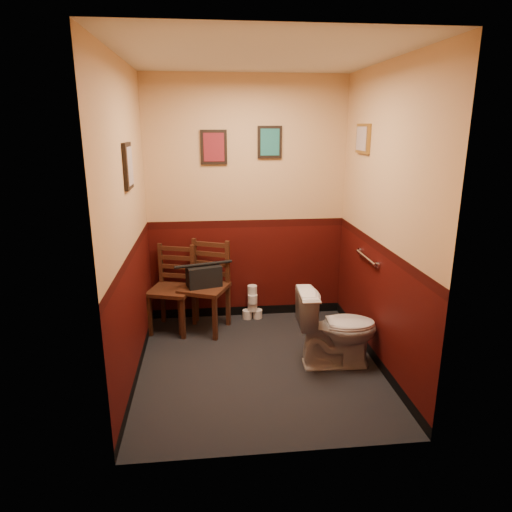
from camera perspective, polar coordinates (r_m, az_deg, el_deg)
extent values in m
cube|color=black|center=(4.41, 0.36, -13.50)|extent=(2.20, 2.40, 0.00)
cube|color=silver|center=(3.87, 0.44, 23.82)|extent=(2.20, 2.40, 0.00)
cube|color=#3A0A07|center=(5.10, -1.17, 6.73)|extent=(2.20, 0.00, 2.70)
cube|color=#3A0A07|center=(2.78, 3.25, -1.28)|extent=(2.20, 0.00, 2.70)
cube|color=#3A0A07|center=(3.96, -15.66, 3.40)|extent=(0.00, 2.40, 2.70)
cube|color=#3A0A07|center=(4.20, 15.53, 4.11)|extent=(0.00, 2.40, 2.70)
cylinder|color=silver|center=(4.50, 13.60, -0.21)|extent=(0.03, 0.50, 0.03)
cylinder|color=silver|center=(4.29, 14.95, -1.13)|extent=(0.02, 0.06, 0.06)
cylinder|color=silver|center=(4.74, 12.83, 0.64)|extent=(0.02, 0.06, 0.06)
cube|color=black|center=(5.00, -5.30, 13.39)|extent=(0.28, 0.03, 0.36)
cube|color=maroon|center=(4.98, -5.29, 13.39)|extent=(0.22, 0.01, 0.30)
cube|color=black|center=(5.05, 1.73, 14.04)|extent=(0.26, 0.03, 0.34)
cube|color=#226F6A|center=(5.03, 1.75, 14.04)|extent=(0.20, 0.01, 0.28)
cube|color=black|center=(3.98, -15.73, 10.77)|extent=(0.03, 0.30, 0.38)
cube|color=tan|center=(3.98, -15.48, 10.78)|extent=(0.01, 0.24, 0.31)
cube|color=olive|center=(4.67, 13.24, 14.10)|extent=(0.03, 0.34, 0.28)
cube|color=tan|center=(4.67, 13.04, 14.11)|extent=(0.01, 0.28, 0.22)
imported|color=white|center=(4.34, 10.05, -8.88)|extent=(0.76, 0.45, 0.73)
cylinder|color=silver|center=(4.53, 12.57, -12.22)|extent=(0.12, 0.12, 0.12)
cylinder|color=silver|center=(4.44, 12.73, -9.90)|extent=(0.02, 0.02, 0.35)
cube|color=#502818|center=(5.01, -10.53, -4.23)|extent=(0.54, 0.54, 0.04)
cube|color=#502818|center=(5.00, -13.16, -7.27)|extent=(0.05, 0.05, 0.46)
cube|color=#502818|center=(5.32, -11.56, -5.74)|extent=(0.05, 0.05, 0.46)
cube|color=#502818|center=(4.87, -9.13, -7.70)|extent=(0.05, 0.05, 0.46)
cube|color=#502818|center=(5.19, -7.74, -6.10)|extent=(0.05, 0.05, 0.46)
cube|color=#502818|center=(5.17, -11.82, -0.94)|extent=(0.05, 0.05, 0.46)
cube|color=#502818|center=(5.04, -7.92, -1.18)|extent=(0.05, 0.05, 0.46)
cube|color=#502818|center=(5.14, -9.83, -2.43)|extent=(0.34, 0.13, 0.05)
cube|color=#502818|center=(5.11, -9.88, -1.34)|extent=(0.34, 0.13, 0.05)
cube|color=#502818|center=(5.08, -9.94, -0.23)|extent=(0.34, 0.13, 0.05)
cube|color=#502818|center=(5.05, -9.99, 0.90)|extent=(0.34, 0.13, 0.05)
cube|color=#502818|center=(4.94, -6.48, -4.01)|extent=(0.60, 0.60, 0.04)
cube|color=#502818|center=(4.95, -9.39, -7.15)|extent=(0.06, 0.06, 0.49)
cube|color=#502818|center=(5.27, -7.50, -5.58)|extent=(0.06, 0.06, 0.49)
cube|color=#502818|center=(4.80, -5.16, -7.76)|extent=(0.06, 0.06, 0.49)
cube|color=#502818|center=(5.13, -3.50, -6.09)|extent=(0.06, 0.06, 0.49)
cube|color=#502818|center=(5.12, -7.68, -0.47)|extent=(0.05, 0.05, 0.49)
cube|color=#502818|center=(4.97, -3.58, -0.85)|extent=(0.05, 0.05, 0.49)
cube|color=#502818|center=(5.08, -5.62, -2.12)|extent=(0.35, 0.17, 0.05)
cube|color=#502818|center=(5.05, -5.65, -0.95)|extent=(0.35, 0.17, 0.05)
cube|color=#502818|center=(5.02, -5.68, 0.24)|extent=(0.35, 0.17, 0.05)
cube|color=#502818|center=(4.99, -5.72, 1.44)|extent=(0.35, 0.17, 0.05)
cube|color=black|center=(4.90, -6.52, -2.54)|extent=(0.39, 0.27, 0.22)
cylinder|color=black|center=(4.86, -6.57, -1.04)|extent=(0.31, 0.11, 0.03)
cylinder|color=silver|center=(5.37, -1.11, -7.29)|extent=(0.11, 0.11, 0.10)
cylinder|color=silver|center=(5.38, 0.18, -7.24)|extent=(0.11, 0.11, 0.10)
cylinder|color=silver|center=(5.32, -0.45, -6.32)|extent=(0.11, 0.11, 0.10)
cylinder|color=silver|center=(5.27, -0.43, -5.39)|extent=(0.11, 0.11, 0.10)
cylinder|color=silver|center=(5.26, -0.47, -4.25)|extent=(0.11, 0.11, 0.10)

